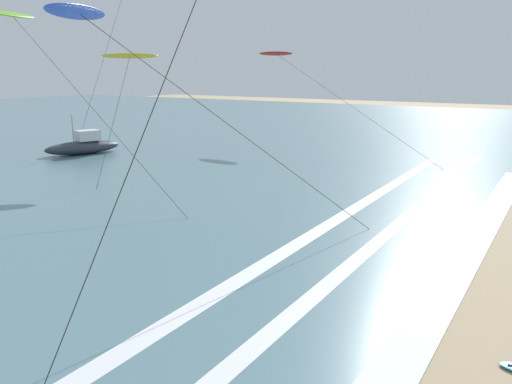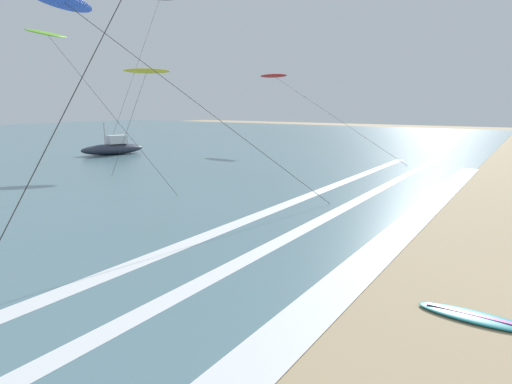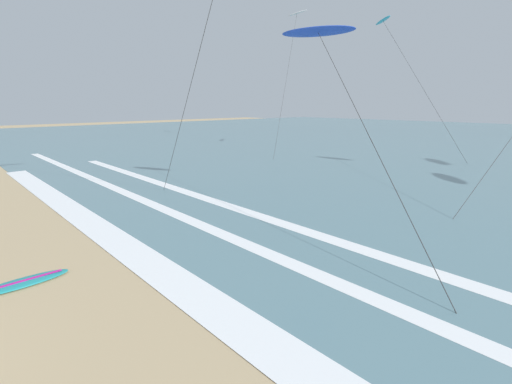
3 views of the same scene
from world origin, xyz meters
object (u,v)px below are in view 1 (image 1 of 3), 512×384
(kite_blue_far_right, at_px, (79,14))
(kite_yellow_distant_high, at_px, (130,56))
(kite_red_distant_low, at_px, (276,54))
(kite_lime_far_left, at_px, (12,15))
(offshore_boat, at_px, (83,146))

(kite_blue_far_right, height_order, kite_yellow_distant_high, kite_blue_far_right)
(kite_blue_far_right, relative_size, kite_red_distant_low, 0.59)
(kite_yellow_distant_high, bearing_deg, kite_blue_far_right, -140.65)
(kite_lime_far_left, height_order, offshore_boat, kite_lime_far_left)
(kite_lime_far_left, distance_m, kite_yellow_distant_high, 6.57)
(kite_red_distant_low, xyz_separation_m, offshore_boat, (-13.19, 7.84, -6.26))
(kite_blue_far_right, relative_size, offshore_boat, 1.79)
(kite_lime_far_left, height_order, kite_yellow_distant_high, kite_lime_far_left)
(kite_lime_far_left, relative_size, kite_yellow_distant_high, 1.77)
(kite_red_distant_low, bearing_deg, kite_yellow_distant_high, 174.05)
(kite_lime_far_left, xyz_separation_m, kite_blue_far_right, (-7.53, -13.14, -1.13))
(kite_yellow_distant_high, height_order, offshore_boat, kite_yellow_distant_high)
(kite_yellow_distant_high, bearing_deg, kite_red_distant_low, -5.95)
(kite_yellow_distant_high, xyz_separation_m, offshore_boat, (1.67, 6.29, -5.88))
(kite_lime_far_left, distance_m, kite_blue_far_right, 15.19)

